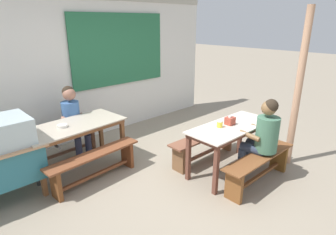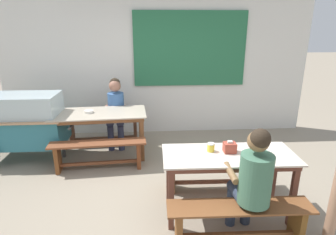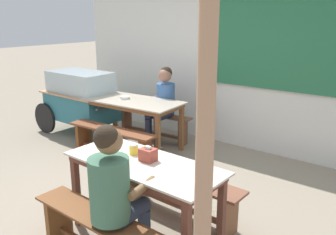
{
  "view_description": "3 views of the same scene",
  "coord_description": "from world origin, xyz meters",
  "px_view_note": "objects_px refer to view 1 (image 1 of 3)",
  "views": [
    {
      "loc": [
        -2.72,
        -2.66,
        2.29
      ],
      "look_at": [
        0.06,
        0.26,
        0.89
      ],
      "focal_mm": 29.93,
      "sensor_mm": 36.0,
      "label": 1
    },
    {
      "loc": [
        -0.15,
        -3.29,
        2.16
      ],
      "look_at": [
        0.1,
        0.42,
        0.94
      ],
      "focal_mm": 30.1,
      "sensor_mm": 36.0,
      "label": 2
    },
    {
      "loc": [
        2.74,
        -2.65,
        2.05
      ],
      "look_at": [
        0.07,
        0.77,
        0.8
      ],
      "focal_mm": 38.36,
      "sensor_mm": 36.0,
      "label": 3
    }
  ],
  "objects_px": {
    "dining_table_far": "(74,129)",
    "soup_bowl": "(62,126)",
    "person_center_facing": "(73,117)",
    "bench_near_back": "(204,143)",
    "bench_far_back": "(60,144)",
    "condiment_jar": "(220,124)",
    "wooden_support_post": "(298,90)",
    "dining_table_near": "(231,131)",
    "tissue_box": "(230,121)",
    "bench_near_front": "(259,166)",
    "person_near_front": "(263,135)",
    "bench_far_front": "(95,162)"
  },
  "relations": [
    {
      "from": "tissue_box",
      "to": "dining_table_far",
      "type": "bearing_deg",
      "value": 136.49
    },
    {
      "from": "dining_table_far",
      "to": "soup_bowl",
      "type": "relative_size",
      "value": 10.32
    },
    {
      "from": "wooden_support_post",
      "to": "person_near_front",
      "type": "bearing_deg",
      "value": 175.28
    },
    {
      "from": "dining_table_far",
      "to": "bench_near_front",
      "type": "bearing_deg",
      "value": -52.24
    },
    {
      "from": "dining_table_near",
      "to": "person_center_facing",
      "type": "relative_size",
      "value": 1.21
    },
    {
      "from": "person_center_facing",
      "to": "wooden_support_post",
      "type": "bearing_deg",
      "value": -47.38
    },
    {
      "from": "tissue_box",
      "to": "wooden_support_post",
      "type": "bearing_deg",
      "value": -31.19
    },
    {
      "from": "tissue_box",
      "to": "soup_bowl",
      "type": "height_order",
      "value": "tissue_box"
    },
    {
      "from": "dining_table_near",
      "to": "soup_bowl",
      "type": "xyz_separation_m",
      "value": [
        -1.91,
        1.7,
        0.11
      ]
    },
    {
      "from": "bench_far_back",
      "to": "person_center_facing",
      "type": "xyz_separation_m",
      "value": [
        0.26,
        -0.06,
        0.43
      ]
    },
    {
      "from": "bench_far_front",
      "to": "bench_near_front",
      "type": "bearing_deg",
      "value": -45.36
    },
    {
      "from": "bench_far_front",
      "to": "condiment_jar",
      "type": "relative_size",
      "value": 14.65
    },
    {
      "from": "bench_far_front",
      "to": "person_near_front",
      "type": "relative_size",
      "value": 1.17
    },
    {
      "from": "tissue_box",
      "to": "person_near_front",
      "type": "bearing_deg",
      "value": -79.42
    },
    {
      "from": "person_center_facing",
      "to": "bench_far_back",
      "type": "bearing_deg",
      "value": 167.32
    },
    {
      "from": "bench_near_front",
      "to": "bench_far_back",
      "type": "bearing_deg",
      "value": 122.7
    },
    {
      "from": "person_near_front",
      "to": "condiment_jar",
      "type": "relative_size",
      "value": 12.54
    },
    {
      "from": "person_center_facing",
      "to": "wooden_support_post",
      "type": "height_order",
      "value": "wooden_support_post"
    },
    {
      "from": "bench_far_front",
      "to": "bench_far_back",
      "type": "bearing_deg",
      "value": 94.06
    },
    {
      "from": "bench_near_back",
      "to": "soup_bowl",
      "type": "xyz_separation_m",
      "value": [
        -1.92,
        1.18,
        0.49
      ]
    },
    {
      "from": "bench_near_back",
      "to": "person_center_facing",
      "type": "bearing_deg",
      "value": 132.75
    },
    {
      "from": "dining_table_near",
      "to": "bench_near_front",
      "type": "relative_size",
      "value": 1.03
    },
    {
      "from": "tissue_box",
      "to": "bench_near_front",
      "type": "bearing_deg",
      "value": -92.57
    },
    {
      "from": "condiment_jar",
      "to": "wooden_support_post",
      "type": "distance_m",
      "value": 1.38
    },
    {
      "from": "soup_bowl",
      "to": "wooden_support_post",
      "type": "relative_size",
      "value": 0.06
    },
    {
      "from": "person_center_facing",
      "to": "condiment_jar",
      "type": "bearing_deg",
      "value": -57.65
    },
    {
      "from": "tissue_box",
      "to": "condiment_jar",
      "type": "distance_m",
      "value": 0.21
    },
    {
      "from": "dining_table_near",
      "to": "person_near_front",
      "type": "relative_size",
      "value": 1.19
    },
    {
      "from": "bench_far_back",
      "to": "soup_bowl",
      "type": "bearing_deg",
      "value": -104.42
    },
    {
      "from": "person_center_facing",
      "to": "tissue_box",
      "type": "relative_size",
      "value": 9.04
    },
    {
      "from": "person_near_front",
      "to": "wooden_support_post",
      "type": "relative_size",
      "value": 0.51
    },
    {
      "from": "bench_near_back",
      "to": "wooden_support_post",
      "type": "xyz_separation_m",
      "value": [
        0.96,
        -1.05,
        0.95
      ]
    },
    {
      "from": "person_center_facing",
      "to": "condiment_jar",
      "type": "xyz_separation_m",
      "value": [
        1.32,
        -2.08,
        0.11
      ]
    },
    {
      "from": "dining_table_near",
      "to": "person_center_facing",
      "type": "bearing_deg",
      "value": 124.95
    },
    {
      "from": "bench_near_back",
      "to": "bench_near_front",
      "type": "relative_size",
      "value": 1.0
    },
    {
      "from": "bench_far_back",
      "to": "bench_near_back",
      "type": "distance_m",
      "value": 2.47
    },
    {
      "from": "bench_far_front",
      "to": "bench_near_back",
      "type": "xyz_separation_m",
      "value": [
        1.71,
        -0.67,
        -0.0
      ]
    },
    {
      "from": "dining_table_far",
      "to": "tissue_box",
      "type": "height_order",
      "value": "tissue_box"
    },
    {
      "from": "condiment_jar",
      "to": "soup_bowl",
      "type": "relative_size",
      "value": 0.66
    },
    {
      "from": "bench_near_back",
      "to": "person_near_front",
      "type": "height_order",
      "value": "person_near_front"
    },
    {
      "from": "bench_far_back",
      "to": "bench_far_front",
      "type": "xyz_separation_m",
      "value": [
        0.07,
        -1.03,
        0.02
      ]
    },
    {
      "from": "tissue_box",
      "to": "bench_far_front",
      "type": "bearing_deg",
      "value": 146.25
    },
    {
      "from": "condiment_jar",
      "to": "wooden_support_post",
      "type": "height_order",
      "value": "wooden_support_post"
    },
    {
      "from": "dining_table_far",
      "to": "wooden_support_post",
      "type": "height_order",
      "value": "wooden_support_post"
    },
    {
      "from": "bench_near_back",
      "to": "person_center_facing",
      "type": "distance_m",
      "value": 2.29
    },
    {
      "from": "person_near_front",
      "to": "tissue_box",
      "type": "distance_m",
      "value": 0.52
    },
    {
      "from": "person_center_facing",
      "to": "dining_table_far",
      "type": "bearing_deg",
      "value": -115.52
    },
    {
      "from": "person_near_front",
      "to": "soup_bowl",
      "type": "xyz_separation_m",
      "value": [
        -2.02,
        2.16,
        0.07
      ]
    },
    {
      "from": "bench_far_back",
      "to": "person_center_facing",
      "type": "height_order",
      "value": "person_center_facing"
    },
    {
      "from": "dining_table_far",
      "to": "soup_bowl",
      "type": "distance_m",
      "value": 0.2
    }
  ]
}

